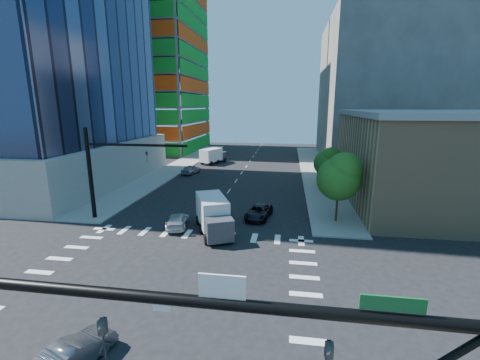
# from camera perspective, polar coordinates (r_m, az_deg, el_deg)

# --- Properties ---
(ground) EXTENTS (160.00, 160.00, 0.00)m
(ground) POSITION_cam_1_polar(r_m,az_deg,el_deg) (21.52, -14.35, -18.63)
(ground) COLOR black
(ground) RESTS_ON ground
(road_markings) EXTENTS (20.00, 20.00, 0.01)m
(road_markings) POSITION_cam_1_polar(r_m,az_deg,el_deg) (21.51, -14.35, -18.62)
(road_markings) COLOR silver
(road_markings) RESTS_ON ground
(sidewalk_ne) EXTENTS (5.00, 60.00, 0.15)m
(sidewalk_ne) POSITION_cam_1_polar(r_m,az_deg,el_deg) (58.01, 13.21, 1.75)
(sidewalk_ne) COLOR gray
(sidewalk_ne) RESTS_ON ground
(sidewalk_nw) EXTENTS (5.00, 60.00, 0.15)m
(sidewalk_nw) POSITION_cam_1_polar(r_m,az_deg,el_deg) (61.21, -10.82, 2.45)
(sidewalk_nw) COLOR gray
(sidewalk_nw) RESTS_ON ground
(construction_building) EXTENTS (25.16, 34.50, 70.60)m
(construction_building) POSITION_cam_1_polar(r_m,az_deg,el_deg) (87.15, -16.46, 21.50)
(construction_building) COLOR gray
(construction_building) RESTS_ON ground
(commercial_building) EXTENTS (20.50, 22.50, 10.60)m
(commercial_building) POSITION_cam_1_polar(r_m,az_deg,el_deg) (42.85, 32.42, 3.21)
(commercial_building) COLOR tan
(commercial_building) RESTS_ON ground
(bg_building_ne) EXTENTS (24.00, 30.00, 28.00)m
(bg_building_ne) POSITION_cam_1_polar(r_m,az_deg,el_deg) (74.35, 24.43, 14.18)
(bg_building_ne) COLOR #5A5451
(bg_building_ne) RESTS_ON ground
(signal_mast_nw) EXTENTS (10.20, 0.40, 9.00)m
(signal_mast_nw) POSITION_cam_1_polar(r_m,az_deg,el_deg) (33.76, -23.10, 2.38)
(signal_mast_nw) COLOR black
(signal_mast_nw) RESTS_ON sidewalk_nw
(tree_south) EXTENTS (4.16, 4.16, 6.82)m
(tree_south) POSITION_cam_1_polar(r_m,az_deg,el_deg) (31.71, 17.43, 0.70)
(tree_south) COLOR #382316
(tree_south) RESTS_ON sidewalk_ne
(tree_north) EXTENTS (3.54, 3.52, 5.78)m
(tree_north) POSITION_cam_1_polar(r_m,az_deg,el_deg) (43.56, 15.44, 3.16)
(tree_north) COLOR #382316
(tree_north) RESTS_ON sidewalk_ne
(car_nb_far) EXTENTS (2.84, 4.90, 1.28)m
(car_nb_far) POSITION_cam_1_polar(r_m,az_deg,el_deg) (32.72, 3.35, -5.68)
(car_nb_far) COLOR black
(car_nb_far) RESTS_ON ground
(car_sb_near) EXTENTS (2.57, 4.63, 1.27)m
(car_sb_near) POSITION_cam_1_polar(r_m,az_deg,el_deg) (30.91, -11.03, -7.07)
(car_sb_near) COLOR silver
(car_sb_near) RESTS_ON ground
(car_sb_mid) EXTENTS (2.66, 4.70, 1.51)m
(car_sb_mid) POSITION_cam_1_polar(r_m,az_deg,el_deg) (54.10, -8.66, 1.88)
(car_sb_mid) COLOR #94969B
(car_sb_mid) RESTS_ON ground
(car_sb_cross) EXTENTS (2.38, 4.24, 1.32)m
(car_sb_cross) POSITION_cam_1_polar(r_m,az_deg,el_deg) (17.35, -27.74, -25.92)
(car_sb_cross) COLOR #515056
(car_sb_cross) RESTS_ON ground
(box_truck_near) EXTENTS (4.67, 6.42, 3.10)m
(box_truck_near) POSITION_cam_1_polar(r_m,az_deg,el_deg) (28.81, -4.62, -6.82)
(box_truck_near) COLOR black
(box_truck_near) RESTS_ON ground
(box_truck_far) EXTENTS (4.45, 6.14, 2.97)m
(box_truck_far) POSITION_cam_1_polar(r_m,az_deg,el_deg) (63.56, -4.64, 4.16)
(box_truck_far) COLOR black
(box_truck_far) RESTS_ON ground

